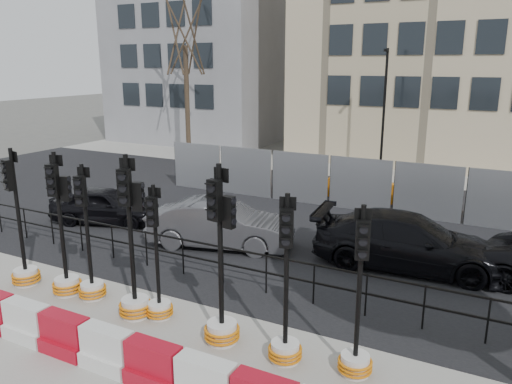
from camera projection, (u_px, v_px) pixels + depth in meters
The scene contains 21 objects.
ground at pixel (196, 304), 11.43m from camera, with size 120.00×120.00×0.00m, color #51514C.
sidewalk_near at pixel (101, 374), 8.85m from camera, with size 40.00×6.00×0.02m, color gray.
road at pixel (309, 220), 17.44m from camera, with size 40.00×14.00×0.03m, color black.
sidewalk_far at pixel (375, 172), 25.17m from camera, with size 40.00×4.00×0.02m, color gray.
building_grey at pixel (204, 38), 34.80m from camera, with size 11.00×9.06×14.00m.
kerb_railing at pixel (223, 258), 12.29m from camera, with size 18.00×0.04×1.00m.
heras_fencing at pixel (335, 185), 19.68m from camera, with size 14.33×1.72×2.00m.
lamp_post_far at pixel (384, 110), 23.26m from camera, with size 0.12×0.56×6.00m.
tree_bare_far at pixel (185, 39), 27.98m from camera, with size 2.00×2.00×9.00m.
barrier_row at pixel (107, 350), 8.94m from camera, with size 15.70×0.50×0.80m.
traffic_signal_a at pixel (23, 258), 12.25m from camera, with size 0.68×0.68×3.45m.
traffic_signal_b at pixel (65, 262), 11.70m from camera, with size 0.68×0.68×3.45m.
traffic_signal_c at pixel (91, 272), 11.54m from camera, with size 0.63×0.63×3.22m.
traffic_signal_d at pixel (134, 281), 10.63m from camera, with size 0.71×0.71×3.59m.
traffic_signal_e at pixel (158, 292), 10.66m from camera, with size 0.59×0.59×2.97m.
traffic_signal_f at pixel (221, 303), 9.63m from camera, with size 0.71×0.71×3.61m.
traffic_signal_g at pixel (285, 329), 9.06m from camera, with size 0.63×0.63×3.22m.
traffic_signal_h at pixel (356, 342), 8.69m from camera, with size 0.62×0.62×3.13m.
car_a at pixel (106, 205), 17.05m from camera, with size 3.98×2.54×1.26m, color black.
car_b at pixel (220, 224), 14.83m from camera, with size 4.53×2.54×1.41m, color #424247.
car_c at pixel (408, 242), 13.31m from camera, with size 5.22×2.50×1.47m, color black.
Camera 1 is at (6.02, -8.61, 5.37)m, focal length 35.00 mm.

